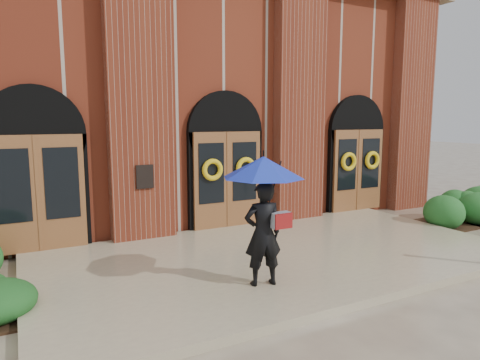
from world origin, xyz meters
TOP-DOWN VIEW (x-y plane):
  - ground at (0.00, 0.00)m, footprint 90.00×90.00m
  - landing at (0.00, 0.15)m, footprint 10.00×5.30m
  - church_building at (0.00, 8.78)m, footprint 16.20×12.53m
  - man_with_umbrella at (-1.24, -1.19)m, footprint 1.62×1.62m
  - hedge_wall_right at (6.84, 0.50)m, footprint 3.36×1.34m

SIDE VIEW (x-z plane):
  - ground at x=0.00m, z-range 0.00..0.00m
  - landing at x=0.00m, z-range 0.00..0.15m
  - hedge_wall_right at x=6.84m, z-range 0.00..0.86m
  - man_with_umbrella at x=-1.24m, z-range 0.59..2.81m
  - church_building at x=0.00m, z-range 0.00..7.00m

